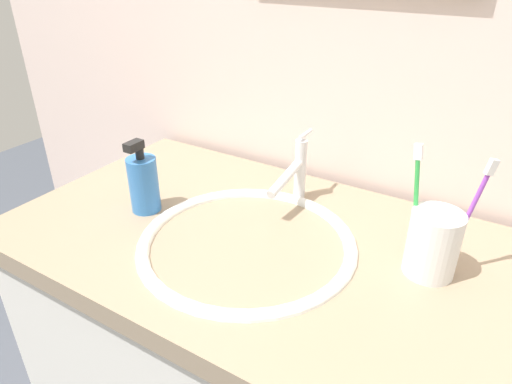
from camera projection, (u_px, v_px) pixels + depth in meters
The scene contains 7 objects.
tiled_wall_back at pixel (354, 46), 0.91m from camera, with size 2.20×0.04×2.40m, color beige.
sink_basin at pixel (247, 263), 0.82m from camera, with size 0.39×0.39×0.12m.
faucet at pixel (296, 171), 0.90m from camera, with size 0.02×0.16×0.14m.
toothbrush_cup at pixel (433, 244), 0.71m from camera, with size 0.08×0.08×0.11m, color white.
toothbrush_purple at pixel (470, 211), 0.68m from camera, with size 0.04×0.04×0.19m.
toothbrush_green at pixel (416, 198), 0.70m from camera, with size 0.03×0.01×0.20m.
soap_dispenser at pixel (143, 183), 0.88m from camera, with size 0.06×0.06×0.15m.
Camera 1 is at (0.32, -0.58, 1.37)m, focal length 31.90 mm.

